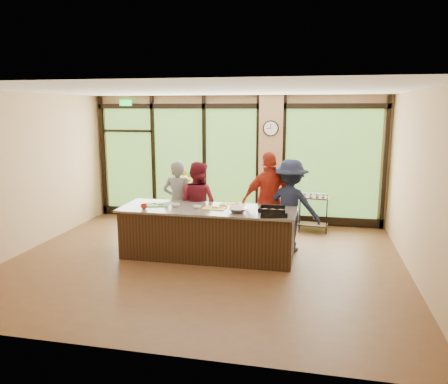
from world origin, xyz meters
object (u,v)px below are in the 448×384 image
at_px(flower_stand, 185,205).
at_px(bar_cart, 313,209).
at_px(cook_right, 290,206).
at_px(island_base, 208,233).
at_px(cook_left, 178,202).
at_px(roasting_pan, 272,213).

relative_size(flower_stand, bar_cart, 0.85).
bearing_deg(flower_stand, cook_right, -40.86).
xyz_separation_m(island_base, flower_stand, (-1.19, 2.45, -0.07)).
xyz_separation_m(cook_left, flower_stand, (-0.39, 1.74, -0.47)).
bearing_deg(island_base, cook_left, 138.22).
relative_size(cook_left, bar_cart, 1.93).
height_order(cook_left, cook_right, cook_right).
xyz_separation_m(cook_right, roasting_pan, (-0.24, -1.01, 0.08)).
xyz_separation_m(island_base, bar_cart, (1.88, 2.09, 0.08)).
distance_m(cook_right, bar_cart, 1.52).
distance_m(island_base, roasting_pan, 1.36).
height_order(cook_left, roasting_pan, cook_left).
distance_m(cook_left, cook_right, 2.25).
bearing_deg(cook_left, cook_right, 176.38).
bearing_deg(bar_cart, roasting_pan, -99.33).
distance_m(island_base, flower_stand, 2.72).
relative_size(island_base, cook_left, 1.83).
xyz_separation_m(island_base, cook_right, (1.45, 0.68, 0.44)).
bearing_deg(bar_cart, island_base, -125.77).
bearing_deg(roasting_pan, cook_left, 137.87).
distance_m(cook_right, roasting_pan, 1.04).
height_order(cook_right, roasting_pan, cook_right).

